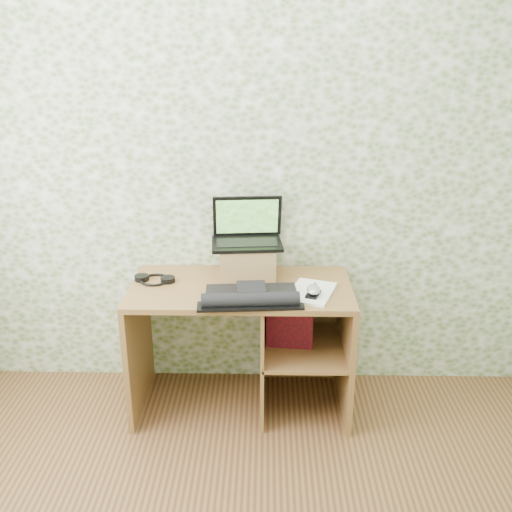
{
  "coord_description": "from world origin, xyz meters",
  "views": [
    {
      "loc": [
        0.14,
        -1.39,
        1.99
      ],
      "look_at": [
        0.08,
        1.39,
        0.94
      ],
      "focal_mm": 40.0,
      "sensor_mm": 36.0,
      "label": 1
    }
  ],
  "objects_px": {
    "riser": "(247,261)",
    "keyboard": "(251,296)",
    "notepad": "(311,292)",
    "laptop": "(247,233)",
    "desk": "(255,328)"
  },
  "relations": [
    {
      "from": "desk",
      "to": "laptop",
      "type": "distance_m",
      "value": 0.54
    },
    {
      "from": "desk",
      "to": "riser",
      "type": "xyz_separation_m",
      "value": [
        -0.05,
        0.12,
        0.36
      ]
    },
    {
      "from": "keyboard",
      "to": "notepad",
      "type": "bearing_deg",
      "value": 13.21
    },
    {
      "from": "desk",
      "to": "notepad",
      "type": "xyz_separation_m",
      "value": [
        0.3,
        -0.12,
        0.28
      ]
    },
    {
      "from": "keyboard",
      "to": "notepad",
      "type": "xyz_separation_m",
      "value": [
        0.31,
        0.1,
        -0.02
      ]
    },
    {
      "from": "laptop",
      "to": "riser",
      "type": "bearing_deg",
      "value": -95.28
    },
    {
      "from": "riser",
      "to": "notepad",
      "type": "height_order",
      "value": "riser"
    },
    {
      "from": "desk",
      "to": "riser",
      "type": "bearing_deg",
      "value": 113.14
    },
    {
      "from": "keyboard",
      "to": "notepad",
      "type": "height_order",
      "value": "keyboard"
    },
    {
      "from": "riser",
      "to": "keyboard",
      "type": "distance_m",
      "value": 0.34
    },
    {
      "from": "laptop",
      "to": "keyboard",
      "type": "bearing_deg",
      "value": -90.47
    },
    {
      "from": "riser",
      "to": "keyboard",
      "type": "bearing_deg",
      "value": -84.59
    },
    {
      "from": "desk",
      "to": "laptop",
      "type": "bearing_deg",
      "value": 107.47
    },
    {
      "from": "notepad",
      "to": "desk",
      "type": "bearing_deg",
      "value": 177.25
    },
    {
      "from": "keyboard",
      "to": "notepad",
      "type": "distance_m",
      "value": 0.33
    }
  ]
}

